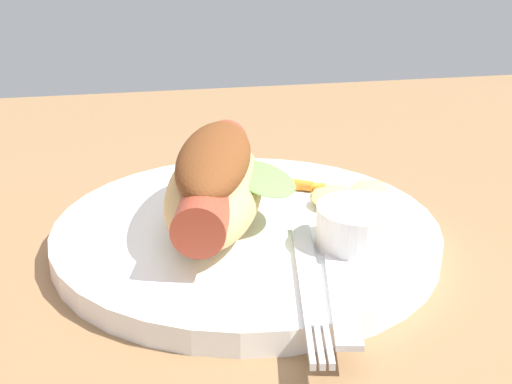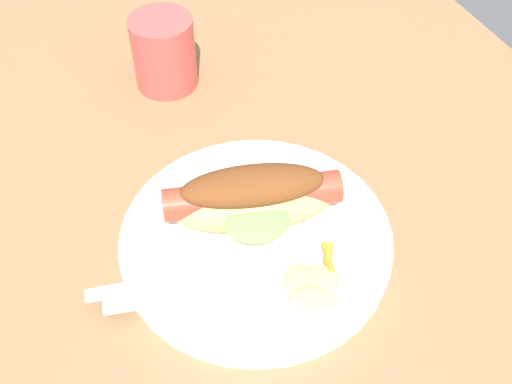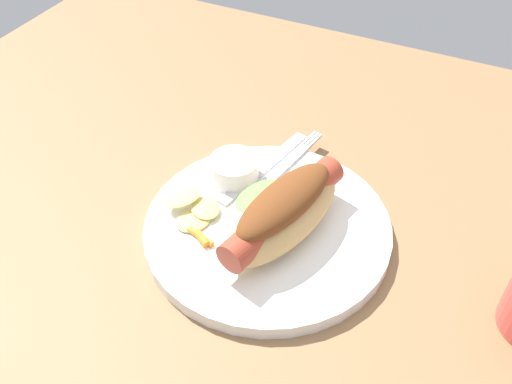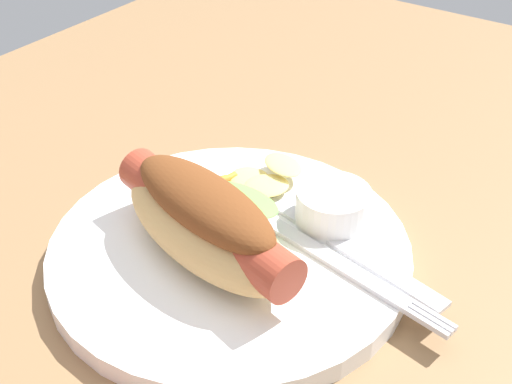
{
  "view_description": "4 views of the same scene",
  "coord_description": "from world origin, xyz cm",
  "px_view_note": "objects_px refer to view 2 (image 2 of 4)",
  "views": [
    {
      "loc": [
        -4.62,
        -41.06,
        21.79
      ],
      "look_at": [
        3.37,
        1.31,
        3.84
      ],
      "focal_mm": 48.87,
      "sensor_mm": 36.0,
      "label": 1
    },
    {
      "loc": [
        35.93,
        -12.64,
        48.24
      ],
      "look_at": [
        0.74,
        2.07,
        5.33
      ],
      "focal_mm": 43.15,
      "sensor_mm": 36.0,
      "label": 2
    },
    {
      "loc": [
        -14.29,
        39.22,
        45.27
      ],
      "look_at": [
        4.43,
        0.44,
        4.76
      ],
      "focal_mm": 39.99,
      "sensor_mm": 36.0,
      "label": 3
    },
    {
      "loc": [
        -27.17,
        -22.06,
        32.91
      ],
      "look_at": [
        4.53,
        0.2,
        5.43
      ],
      "focal_mm": 47.59,
      "sensor_mm": 36.0,
      "label": 4
    }
  ],
  "objects_px": {
    "carrot_garnish": "(328,256)",
    "knife": "(191,294)",
    "sauce_ramekin": "(233,296)",
    "chips_pile": "(312,287)",
    "drinking_cup": "(164,52)",
    "plate": "(256,239)",
    "fork": "(174,280)",
    "hot_dog": "(253,197)"
  },
  "relations": [
    {
      "from": "carrot_garnish",
      "to": "knife",
      "type": "bearing_deg",
      "value": -94.61
    },
    {
      "from": "sauce_ramekin",
      "to": "chips_pile",
      "type": "height_order",
      "value": "sauce_ramekin"
    },
    {
      "from": "carrot_garnish",
      "to": "drinking_cup",
      "type": "distance_m",
      "value": 0.33
    },
    {
      "from": "plate",
      "to": "sauce_ramekin",
      "type": "distance_m",
      "value": 0.08
    },
    {
      "from": "plate",
      "to": "fork",
      "type": "height_order",
      "value": "fork"
    },
    {
      "from": "hot_dog",
      "to": "knife",
      "type": "xyz_separation_m",
      "value": [
        0.06,
        -0.08,
        -0.03
      ]
    },
    {
      "from": "fork",
      "to": "knife",
      "type": "relative_size",
      "value": 0.98
    },
    {
      "from": "hot_dog",
      "to": "carrot_garnish",
      "type": "distance_m",
      "value": 0.09
    },
    {
      "from": "carrot_garnish",
      "to": "fork",
      "type": "bearing_deg",
      "value": -102.34
    },
    {
      "from": "plate",
      "to": "drinking_cup",
      "type": "distance_m",
      "value": 0.28
    },
    {
      "from": "sauce_ramekin",
      "to": "knife",
      "type": "relative_size",
      "value": 0.36
    },
    {
      "from": "fork",
      "to": "drinking_cup",
      "type": "relative_size",
      "value": 1.69
    },
    {
      "from": "plate",
      "to": "chips_pile",
      "type": "bearing_deg",
      "value": 15.21
    },
    {
      "from": "sauce_ramekin",
      "to": "drinking_cup",
      "type": "xyz_separation_m",
      "value": [
        -0.34,
        0.04,
        0.01
      ]
    },
    {
      "from": "knife",
      "to": "drinking_cup",
      "type": "relative_size",
      "value": 1.73
    },
    {
      "from": "plate",
      "to": "drinking_cup",
      "type": "xyz_separation_m",
      "value": [
        -0.27,
        -0.0,
        0.04
      ]
    },
    {
      "from": "sauce_ramekin",
      "to": "drinking_cup",
      "type": "distance_m",
      "value": 0.34
    },
    {
      "from": "fork",
      "to": "knife",
      "type": "bearing_deg",
      "value": 125.14
    },
    {
      "from": "plate",
      "to": "sauce_ramekin",
      "type": "xyz_separation_m",
      "value": [
        0.06,
        -0.05,
        0.02
      ]
    },
    {
      "from": "fork",
      "to": "knife",
      "type": "xyz_separation_m",
      "value": [
        0.02,
        0.01,
        -0.0
      ]
    },
    {
      "from": "hot_dog",
      "to": "fork",
      "type": "relative_size",
      "value": 1.13
    },
    {
      "from": "sauce_ramekin",
      "to": "hot_dog",
      "type": "bearing_deg",
      "value": 147.83
    },
    {
      "from": "hot_dog",
      "to": "sauce_ramekin",
      "type": "bearing_deg",
      "value": 71.87
    },
    {
      "from": "plate",
      "to": "chips_pile",
      "type": "relative_size",
      "value": 3.63
    },
    {
      "from": "sauce_ramekin",
      "to": "chips_pile",
      "type": "relative_size",
      "value": 0.77
    },
    {
      "from": "hot_dog",
      "to": "drinking_cup",
      "type": "height_order",
      "value": "drinking_cup"
    },
    {
      "from": "knife",
      "to": "carrot_garnish",
      "type": "relative_size",
      "value": 4.54
    },
    {
      "from": "fork",
      "to": "hot_dog",
      "type": "bearing_deg",
      "value": -146.26
    },
    {
      "from": "knife",
      "to": "chips_pile",
      "type": "relative_size",
      "value": 2.14
    },
    {
      "from": "knife",
      "to": "chips_pile",
      "type": "bearing_deg",
      "value": 172.43
    },
    {
      "from": "plate",
      "to": "knife",
      "type": "height_order",
      "value": "knife"
    },
    {
      "from": "sauce_ramekin",
      "to": "fork",
      "type": "height_order",
      "value": "sauce_ramekin"
    },
    {
      "from": "hot_dog",
      "to": "drinking_cup",
      "type": "bearing_deg",
      "value": -73.95
    },
    {
      "from": "carrot_garnish",
      "to": "drinking_cup",
      "type": "height_order",
      "value": "drinking_cup"
    },
    {
      "from": "sauce_ramekin",
      "to": "plate",
      "type": "bearing_deg",
      "value": 143.32
    },
    {
      "from": "chips_pile",
      "to": "drinking_cup",
      "type": "relative_size",
      "value": 0.81
    },
    {
      "from": "knife",
      "to": "chips_pile",
      "type": "height_order",
      "value": "chips_pile"
    },
    {
      "from": "hot_dog",
      "to": "knife",
      "type": "bearing_deg",
      "value": 49.98
    },
    {
      "from": "sauce_ramekin",
      "to": "carrot_garnish",
      "type": "distance_m",
      "value": 0.1
    },
    {
      "from": "plate",
      "to": "sauce_ramekin",
      "type": "relative_size",
      "value": 4.69
    },
    {
      "from": "plate",
      "to": "chips_pile",
      "type": "height_order",
      "value": "chips_pile"
    },
    {
      "from": "plate",
      "to": "knife",
      "type": "distance_m",
      "value": 0.09
    }
  ]
}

